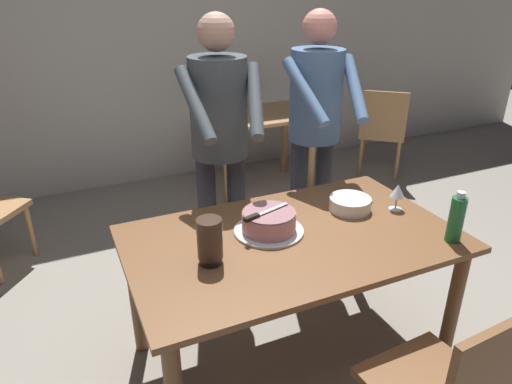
{
  "coord_description": "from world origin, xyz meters",
  "views": [
    {
      "loc": [
        -0.95,
        -1.67,
        1.86
      ],
      "look_at": [
        -0.09,
        0.23,
        0.9
      ],
      "focal_mm": 32.42,
      "sensor_mm": 36.0,
      "label": 1
    }
  ],
  "objects_px": {
    "person_cutting_cake": "(220,134)",
    "background_table": "(259,131)",
    "main_dining_table": "(292,255)",
    "person_standing_beside": "(315,120)",
    "plate_stack": "(350,204)",
    "water_bottle": "(456,219)",
    "cake_on_platter": "(269,222)",
    "background_chair_1": "(382,129)",
    "hurricane_lamp": "(210,241)",
    "cake_knife": "(258,215)",
    "wine_glass_near": "(398,192)"
  },
  "relations": [
    {
      "from": "hurricane_lamp",
      "to": "background_chair_1",
      "type": "bearing_deg",
      "value": 38.03
    },
    {
      "from": "plate_stack",
      "to": "water_bottle",
      "type": "distance_m",
      "value": 0.54
    },
    {
      "from": "water_bottle",
      "to": "background_chair_1",
      "type": "distance_m",
      "value": 2.69
    },
    {
      "from": "main_dining_table",
      "to": "wine_glass_near",
      "type": "distance_m",
      "value": 0.67
    },
    {
      "from": "person_cutting_cake",
      "to": "background_chair_1",
      "type": "height_order",
      "value": "person_cutting_cake"
    },
    {
      "from": "cake_on_platter",
      "to": "person_cutting_cake",
      "type": "height_order",
      "value": "person_cutting_cake"
    },
    {
      "from": "wine_glass_near",
      "to": "cake_knife",
      "type": "bearing_deg",
      "value": 177.14
    },
    {
      "from": "plate_stack",
      "to": "background_table",
      "type": "bearing_deg",
      "value": 78.98
    },
    {
      "from": "person_cutting_cake",
      "to": "person_standing_beside",
      "type": "xyz_separation_m",
      "value": [
        0.64,
        0.03,
        0.0
      ]
    },
    {
      "from": "wine_glass_near",
      "to": "person_standing_beside",
      "type": "xyz_separation_m",
      "value": [
        -0.1,
        0.68,
        0.22
      ]
    },
    {
      "from": "person_cutting_cake",
      "to": "background_table",
      "type": "relative_size",
      "value": 1.72
    },
    {
      "from": "cake_knife",
      "to": "water_bottle",
      "type": "xyz_separation_m",
      "value": [
        0.82,
        -0.41,
        -0.0
      ]
    },
    {
      "from": "main_dining_table",
      "to": "person_standing_beside",
      "type": "distance_m",
      "value": 0.99
    },
    {
      "from": "wine_glass_near",
      "to": "person_cutting_cake",
      "type": "distance_m",
      "value": 1.01
    },
    {
      "from": "wine_glass_near",
      "to": "person_standing_beside",
      "type": "bearing_deg",
      "value": 98.52
    },
    {
      "from": "cake_on_platter",
      "to": "plate_stack",
      "type": "distance_m",
      "value": 0.5
    },
    {
      "from": "cake_knife",
      "to": "plate_stack",
      "type": "relative_size",
      "value": 1.2
    },
    {
      "from": "plate_stack",
      "to": "wine_glass_near",
      "type": "height_order",
      "value": "wine_glass_near"
    },
    {
      "from": "main_dining_table",
      "to": "background_chair_1",
      "type": "height_order",
      "value": "background_chair_1"
    },
    {
      "from": "person_cutting_cake",
      "to": "main_dining_table",
      "type": "bearing_deg",
      "value": -81.07
    },
    {
      "from": "main_dining_table",
      "to": "person_standing_beside",
      "type": "relative_size",
      "value": 0.91
    },
    {
      "from": "cake_knife",
      "to": "hurricane_lamp",
      "type": "bearing_deg",
      "value": -156.99
    },
    {
      "from": "background_table",
      "to": "cake_on_platter",
      "type": "bearing_deg",
      "value": -113.44
    },
    {
      "from": "water_bottle",
      "to": "cake_on_platter",
      "type": "bearing_deg",
      "value": 150.15
    },
    {
      "from": "person_cutting_cake",
      "to": "water_bottle",
      "type": "bearing_deg",
      "value": -53.05
    },
    {
      "from": "plate_stack",
      "to": "background_chair_1",
      "type": "bearing_deg",
      "value": 46.96
    },
    {
      "from": "plate_stack",
      "to": "cake_on_platter",
      "type": "bearing_deg",
      "value": -175.82
    },
    {
      "from": "cake_knife",
      "to": "main_dining_table",
      "type": "bearing_deg",
      "value": -22.5
    },
    {
      "from": "cake_on_platter",
      "to": "water_bottle",
      "type": "distance_m",
      "value": 0.86
    },
    {
      "from": "background_chair_1",
      "to": "cake_knife",
      "type": "bearing_deg",
      "value": -140.43
    },
    {
      "from": "main_dining_table",
      "to": "hurricane_lamp",
      "type": "bearing_deg",
      "value": -172.85
    },
    {
      "from": "person_cutting_cake",
      "to": "background_table",
      "type": "height_order",
      "value": "person_cutting_cake"
    },
    {
      "from": "plate_stack",
      "to": "water_bottle",
      "type": "relative_size",
      "value": 0.88
    },
    {
      "from": "water_bottle",
      "to": "background_chair_1",
      "type": "xyz_separation_m",
      "value": [
        1.42,
        2.25,
        -0.37
      ]
    },
    {
      "from": "hurricane_lamp",
      "to": "person_standing_beside",
      "type": "bearing_deg",
      "value": 38.36
    },
    {
      "from": "main_dining_table",
      "to": "person_standing_beside",
      "type": "xyz_separation_m",
      "value": [
        0.53,
        0.71,
        0.43
      ]
    },
    {
      "from": "person_standing_beside",
      "to": "person_cutting_cake",
      "type": "bearing_deg",
      "value": -177.32
    },
    {
      "from": "wine_glass_near",
      "to": "background_chair_1",
      "type": "distance_m",
      "value": 2.4
    },
    {
      "from": "hurricane_lamp",
      "to": "cake_knife",
      "type": "bearing_deg",
      "value": 23.01
    },
    {
      "from": "plate_stack",
      "to": "background_table",
      "type": "relative_size",
      "value": 0.22
    },
    {
      "from": "cake_on_platter",
      "to": "plate_stack",
      "type": "height_order",
      "value": "cake_on_platter"
    },
    {
      "from": "cake_knife",
      "to": "background_table",
      "type": "relative_size",
      "value": 0.26
    },
    {
      "from": "person_standing_beside",
      "to": "hurricane_lamp",
      "type": "bearing_deg",
      "value": -141.64
    },
    {
      "from": "cake_knife",
      "to": "plate_stack",
      "type": "height_order",
      "value": "cake_knife"
    },
    {
      "from": "person_cutting_cake",
      "to": "cake_on_platter",
      "type": "bearing_deg",
      "value": -87.93
    },
    {
      "from": "water_bottle",
      "to": "person_standing_beside",
      "type": "xyz_separation_m",
      "value": [
        -0.13,
        1.05,
        0.21
      ]
    },
    {
      "from": "person_cutting_cake",
      "to": "background_chair_1",
      "type": "xyz_separation_m",
      "value": [
        2.19,
        1.23,
        -0.58
      ]
    },
    {
      "from": "plate_stack",
      "to": "hurricane_lamp",
      "type": "bearing_deg",
      "value": -168.24
    },
    {
      "from": "cake_on_platter",
      "to": "person_standing_beside",
      "type": "height_order",
      "value": "person_standing_beside"
    },
    {
      "from": "plate_stack",
      "to": "background_chair_1",
      "type": "relative_size",
      "value": 0.24
    }
  ]
}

